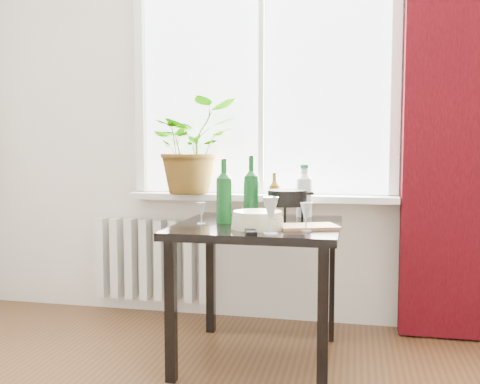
% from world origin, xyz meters
% --- Properties ---
extents(window, '(1.72, 0.08, 1.62)m').
position_xyz_m(window, '(0.00, 2.22, 1.60)').
color(window, white).
rests_on(window, ground).
extents(windowsill, '(1.72, 0.20, 0.04)m').
position_xyz_m(windowsill, '(0.00, 2.15, 0.82)').
color(windowsill, silver).
rests_on(windowsill, ground).
extents(curtain, '(0.50, 0.12, 2.56)m').
position_xyz_m(curtain, '(1.12, 2.12, 1.30)').
color(curtain, '#340409').
rests_on(curtain, ground).
extents(radiator, '(0.80, 0.10, 0.55)m').
position_xyz_m(radiator, '(-0.75, 2.18, 0.38)').
color(radiator, silver).
rests_on(radiator, ground).
extents(table, '(0.85, 0.85, 0.74)m').
position_xyz_m(table, '(0.10, 1.55, 0.65)').
color(table, black).
rests_on(table, ground).
extents(potted_plant, '(0.73, 0.72, 0.61)m').
position_xyz_m(potted_plant, '(-0.45, 2.12, 1.15)').
color(potted_plant, '#3B7C21').
rests_on(potted_plant, windowsill).
extents(wine_bottle_left, '(0.10, 0.10, 0.35)m').
position_xyz_m(wine_bottle_left, '(-0.09, 1.53, 0.92)').
color(wine_bottle_left, '#0D4415').
rests_on(wine_bottle_left, table).
extents(wine_bottle_right, '(0.09, 0.09, 0.37)m').
position_xyz_m(wine_bottle_right, '(0.03, 1.71, 0.92)').
color(wine_bottle_right, '#0C3F17').
rests_on(wine_bottle_right, table).
extents(bottle_amber, '(0.07, 0.07, 0.26)m').
position_xyz_m(bottle_amber, '(0.13, 1.92, 0.87)').
color(bottle_amber, brown).
rests_on(bottle_amber, table).
extents(cleaning_bottle, '(0.10, 0.10, 0.31)m').
position_xyz_m(cleaning_bottle, '(0.31, 1.89, 0.90)').
color(cleaning_bottle, silver).
rests_on(cleaning_bottle, table).
extents(wineglass_front_right, '(0.09, 0.09, 0.18)m').
position_xyz_m(wineglass_front_right, '(0.22, 1.21, 0.83)').
color(wineglass_front_right, silver).
rests_on(wineglass_front_right, table).
extents(wineglass_far_right, '(0.07, 0.07, 0.14)m').
position_xyz_m(wineglass_far_right, '(0.37, 1.35, 0.81)').
color(wineglass_far_right, silver).
rests_on(wineglass_far_right, table).
extents(wineglass_back_center, '(0.08, 0.08, 0.17)m').
position_xyz_m(wineglass_back_center, '(0.17, 1.67, 0.83)').
color(wineglass_back_center, silver).
rests_on(wineglass_back_center, table).
extents(wineglass_back_left, '(0.10, 0.10, 0.19)m').
position_xyz_m(wineglass_back_left, '(-0.16, 1.89, 0.84)').
color(wineglass_back_left, silver).
rests_on(wineglass_back_left, table).
extents(wineglass_front_left, '(0.05, 0.05, 0.12)m').
position_xyz_m(wineglass_front_left, '(-0.19, 1.45, 0.80)').
color(wineglass_front_left, silver).
rests_on(wineglass_front_left, table).
extents(plate_stack, '(0.27, 0.27, 0.08)m').
position_xyz_m(plate_stack, '(0.13, 1.37, 0.78)').
color(plate_stack, beige).
rests_on(plate_stack, table).
extents(fondue_pot, '(0.30, 0.28, 0.17)m').
position_xyz_m(fondue_pot, '(0.23, 1.71, 0.82)').
color(fondue_pot, black).
rests_on(fondue_pot, table).
extents(tv_remote, '(0.09, 0.17, 0.02)m').
position_xyz_m(tv_remote, '(0.12, 1.23, 0.75)').
color(tv_remote, black).
rests_on(tv_remote, table).
extents(cutting_board, '(0.33, 0.28, 0.02)m').
position_xyz_m(cutting_board, '(0.37, 1.44, 0.75)').
color(cutting_board, '#AC794D').
rests_on(cutting_board, table).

